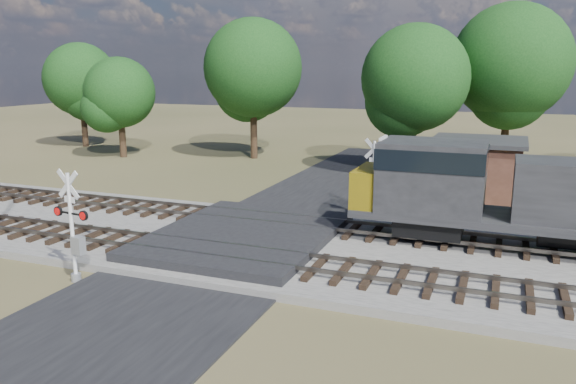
% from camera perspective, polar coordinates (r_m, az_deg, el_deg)
% --- Properties ---
extents(ground, '(160.00, 160.00, 0.00)m').
position_cam_1_polar(ground, '(23.40, -4.95, -5.71)').
color(ground, '#414424').
rests_on(ground, ground).
extents(ballast_bed, '(140.00, 10.00, 0.30)m').
position_cam_1_polar(ballast_bed, '(21.62, 20.46, -7.62)').
color(ballast_bed, gray).
rests_on(ballast_bed, ground).
extents(road, '(7.00, 60.00, 0.08)m').
position_cam_1_polar(road, '(23.39, -4.95, -5.62)').
color(road, black).
rests_on(road, ground).
extents(crossing_panel, '(7.00, 9.00, 0.62)m').
position_cam_1_polar(crossing_panel, '(23.74, -4.43, -4.64)').
color(crossing_panel, '#262628').
rests_on(crossing_panel, ground).
extents(track_near, '(140.00, 2.60, 0.33)m').
position_cam_1_polar(track_near, '(20.35, 0.50, -7.27)').
color(track_near, black).
rests_on(track_near, ballast_bed).
extents(track_far, '(140.00, 2.60, 0.33)m').
position_cam_1_polar(track_far, '(24.86, 4.60, -3.61)').
color(track_far, black).
rests_on(track_far, ballast_bed).
extents(crossing_signal_near, '(1.60, 0.38, 3.97)m').
position_cam_1_polar(crossing_signal_near, '(20.63, -20.89, -4.23)').
color(crossing_signal_near, silver).
rests_on(crossing_signal_near, ground).
extents(crossing_signal_far, '(1.60, 0.41, 4.00)m').
position_cam_1_polar(crossing_signal_far, '(27.64, 8.48, 0.60)').
color(crossing_signal_far, silver).
rests_on(crossing_signal_far, ground).
extents(equipment_shed, '(5.15, 5.15, 3.45)m').
position_cam_1_polar(equipment_shed, '(33.18, 18.64, 2.22)').
color(equipment_shed, '#43271C').
rests_on(equipment_shed, ground).
extents(treeline, '(79.46, 11.96, 11.74)m').
position_cam_1_polar(treeline, '(40.75, 18.63, 11.04)').
color(treeline, black).
rests_on(treeline, ground).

